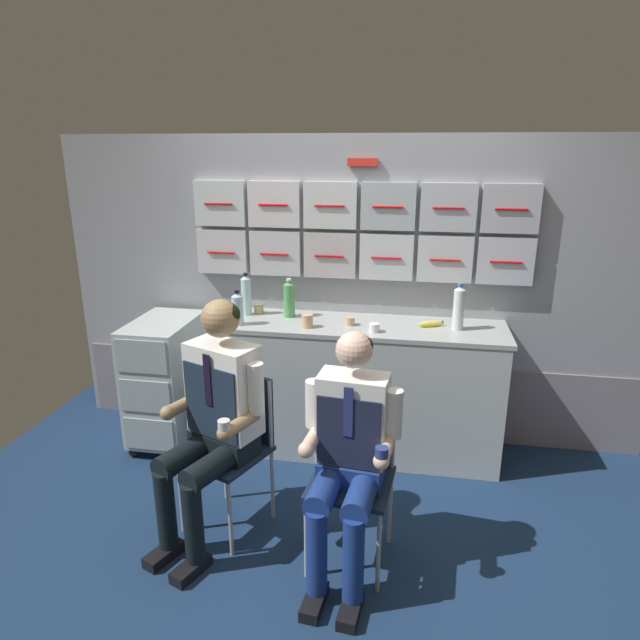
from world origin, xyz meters
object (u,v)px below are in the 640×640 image
object	(u,v)px
folding_chair_left	(236,433)
water_bottle_tall	(246,295)
service_trolley	(166,378)
crew_member_right	(348,449)
paper_cup_tan	(374,327)
snack_banana	(431,324)
folding_chair_right	(355,458)
crew_member_left	(214,411)

from	to	relation	value
folding_chair_left	water_bottle_tall	distance (m)	1.11
service_trolley	crew_member_right	xyz separation A→B (m)	(1.45, -1.07, 0.20)
service_trolley	water_bottle_tall	size ratio (longest dim) A/B	3.06
paper_cup_tan	snack_banana	size ratio (longest dim) A/B	0.40
folding_chair_right	water_bottle_tall	size ratio (longest dim) A/B	2.91
folding_chair_right	crew_member_right	bearing A→B (deg)	-95.42
crew_member_right	snack_banana	xyz separation A→B (m)	(0.38, 1.21, 0.26)
service_trolley	snack_banana	size ratio (longest dim) A/B	5.30
folding_chair_right	crew_member_right	xyz separation A→B (m)	(-0.02, -0.16, 0.15)
snack_banana	folding_chair_right	bearing A→B (deg)	-109.36
service_trolley	paper_cup_tan	xyz separation A→B (m)	(1.47, -0.03, 0.47)
crew_member_right	water_bottle_tall	world-z (taller)	crew_member_right
crew_member_left	paper_cup_tan	xyz separation A→B (m)	(0.76, 0.88, 0.22)
paper_cup_tan	snack_banana	xyz separation A→B (m)	(0.36, 0.17, -0.01)
water_bottle_tall	snack_banana	world-z (taller)	water_bottle_tall
snack_banana	crew_member_right	bearing A→B (deg)	-107.58
paper_cup_tan	water_bottle_tall	bearing A→B (deg)	166.27
folding_chair_left	crew_member_left	xyz separation A→B (m)	(-0.06, -0.15, 0.20)
service_trolley	paper_cup_tan	distance (m)	1.55
water_bottle_tall	snack_banana	bearing A→B (deg)	-2.28
folding_chair_left	paper_cup_tan	distance (m)	1.09
folding_chair_left	folding_chair_right	size ratio (longest dim) A/B	1.00
crew_member_right	snack_banana	bearing A→B (deg)	72.42
service_trolley	paper_cup_tan	world-z (taller)	paper_cup_tan
folding_chair_right	snack_banana	distance (m)	1.19
snack_banana	paper_cup_tan	bearing A→B (deg)	-154.14
folding_chair_left	water_bottle_tall	size ratio (longest dim) A/B	2.91
folding_chair_left	crew_member_left	bearing A→B (deg)	-112.26
crew_member_left	paper_cup_tan	world-z (taller)	crew_member_left
folding_chair_right	crew_member_right	world-z (taller)	crew_member_right
folding_chair_right	snack_banana	bearing A→B (deg)	70.64
snack_banana	crew_member_left	bearing A→B (deg)	-136.73
crew_member_left	paper_cup_tan	bearing A→B (deg)	49.15
paper_cup_tan	folding_chair_right	bearing A→B (deg)	-90.79
water_bottle_tall	snack_banana	xyz separation A→B (m)	(1.27, -0.05, -0.12)
folding_chair_left	paper_cup_tan	world-z (taller)	paper_cup_tan
folding_chair_left	folding_chair_right	xyz separation A→B (m)	(0.69, -0.15, 0.00)
folding_chair_left	crew_member_right	xyz separation A→B (m)	(0.67, -0.31, 0.15)
folding_chair_right	water_bottle_tall	bearing A→B (deg)	129.36
paper_cup_tan	crew_member_right	bearing A→B (deg)	-91.52
folding_chair_right	paper_cup_tan	distance (m)	0.97
snack_banana	service_trolley	bearing A→B (deg)	-175.48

